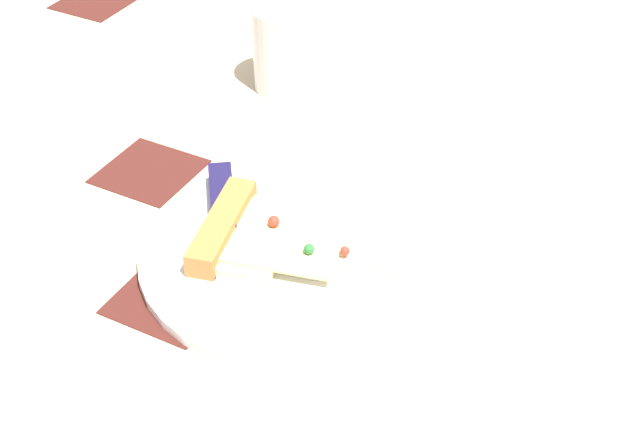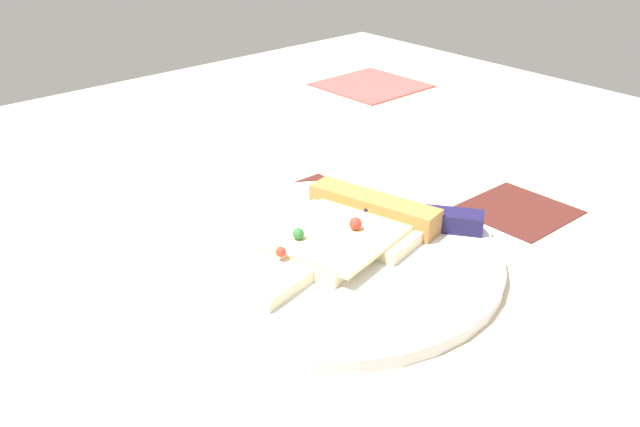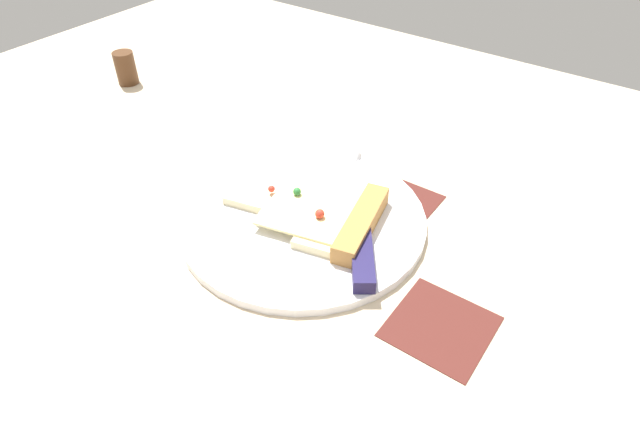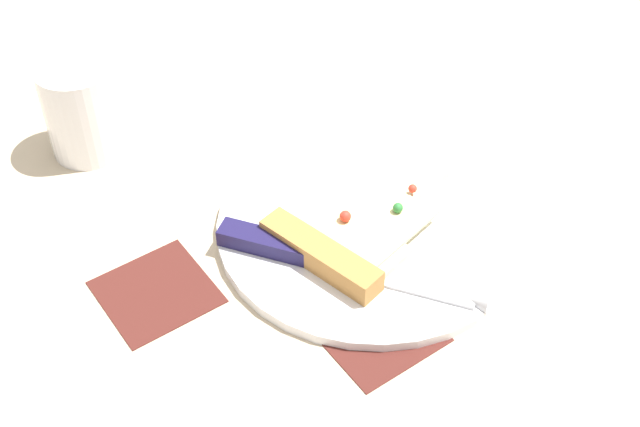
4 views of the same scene
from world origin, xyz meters
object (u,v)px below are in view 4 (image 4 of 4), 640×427
(pizza_slice, at_px, (353,231))
(drinking_glass, at_px, (82,109))
(knife, at_px, (323,258))
(plate, at_px, (371,226))

(pizza_slice, bearing_deg, drinking_glass, -166.55)
(drinking_glass, bearing_deg, knife, 108.64)
(pizza_slice, distance_m, knife, 0.04)
(knife, bearing_deg, drinking_glass, -106.63)
(plate, bearing_deg, knife, 14.25)
(pizza_slice, xyz_separation_m, knife, (0.04, 0.01, -0.00))
(pizza_slice, distance_m, drinking_glass, 0.30)
(knife, bearing_deg, pizza_slice, 159.59)
(plate, distance_m, knife, 0.07)
(pizza_slice, relative_size, knife, 0.90)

